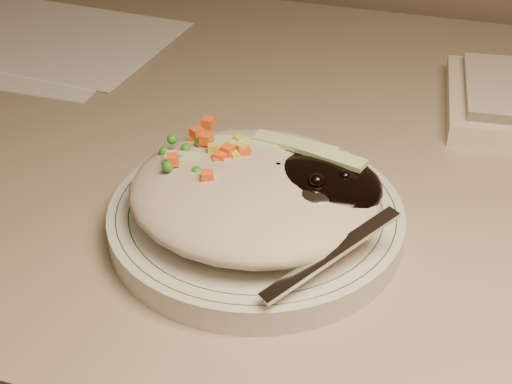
# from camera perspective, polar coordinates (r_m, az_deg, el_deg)

# --- Properties ---
(desk) EXTENTS (1.40, 0.70, 0.74)m
(desk) POSITION_cam_1_polar(r_m,az_deg,el_deg) (0.81, 7.34, -8.36)
(desk) COLOR gray
(desk) RESTS_ON ground
(plate) EXTENTS (0.23, 0.23, 0.02)m
(plate) POSITION_cam_1_polar(r_m,az_deg,el_deg) (0.56, 0.00, -2.18)
(plate) COLOR silver
(plate) RESTS_ON desk
(plate_rim) EXTENTS (0.22, 0.22, 0.00)m
(plate_rim) POSITION_cam_1_polar(r_m,az_deg,el_deg) (0.55, 0.00, -1.36)
(plate_rim) COLOR #144723
(plate_rim) RESTS_ON plate
(meal) EXTENTS (0.21, 0.19, 0.05)m
(meal) POSITION_cam_1_polar(r_m,az_deg,el_deg) (0.54, 0.41, 0.37)
(meal) COLOR #B4AB92
(meal) RESTS_ON plate
(papers) EXTENTS (0.33, 0.26, 0.00)m
(papers) POSITION_cam_1_polar(r_m,az_deg,el_deg) (0.93, -17.54, 11.40)
(papers) COLOR white
(papers) RESTS_ON desk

